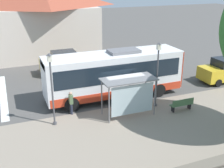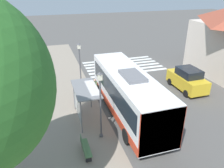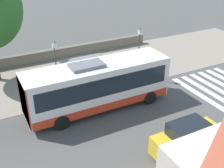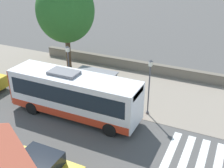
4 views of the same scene
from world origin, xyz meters
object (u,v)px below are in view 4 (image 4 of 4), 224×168
(pedestrian, at_px, (127,106))
(shade_tree, at_px, (65,11))
(street_lamp_far, at_px, (69,67))
(bench, at_px, (66,82))
(street_lamp_near, at_px, (149,83))
(bus, at_px, (74,94))
(bus_shelter, at_px, (97,76))

(pedestrian, relative_size, shade_tree, 0.17)
(street_lamp_far, bearing_deg, bench, -135.41)
(pedestrian, bearing_deg, bench, -107.86)
(street_lamp_near, relative_size, street_lamp_far, 0.99)
(bus, height_order, shade_tree, shade_tree)
(bus_shelter, height_order, bench, bus_shelter)
(bench, height_order, street_lamp_near, street_lamp_near)
(street_lamp_near, xyz_separation_m, shade_tree, (-5.36, -10.61, 3.33))
(street_lamp_near, height_order, street_lamp_far, street_lamp_far)
(bus_shelter, relative_size, street_lamp_near, 0.77)
(bus, xyz_separation_m, street_lamp_far, (-2.56, -2.04, 0.83))
(pedestrian, distance_m, bench, 7.31)
(shade_tree, bearing_deg, bus, 35.59)
(bus_shelter, distance_m, street_lamp_far, 2.44)
(bus, xyz_separation_m, shade_tree, (-7.94, -5.68, 4.14))
(bus, distance_m, street_lamp_far, 3.38)
(shade_tree, bearing_deg, pedestrian, 55.78)
(pedestrian, relative_size, bench, 0.97)
(bus, height_order, pedestrian, bus)
(bus_shelter, bearing_deg, pedestrian, 65.26)
(pedestrian, xyz_separation_m, bench, (-2.24, -6.94, -0.44))
(bench, bearing_deg, bus_shelter, 79.24)
(bus, height_order, bench, bus)
(shade_tree, bearing_deg, bench, 30.12)
(pedestrian, bearing_deg, street_lamp_near, 127.34)
(bench, height_order, street_lamp_far, street_lamp_far)
(street_lamp_near, bearing_deg, bench, -98.68)
(bus, height_order, street_lamp_near, street_lamp_near)
(bus_shelter, relative_size, street_lamp_far, 0.76)
(bus, bearing_deg, pedestrian, 113.74)
(bench, bearing_deg, street_lamp_far, 44.59)
(bus_shelter, bearing_deg, street_lamp_near, 82.91)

